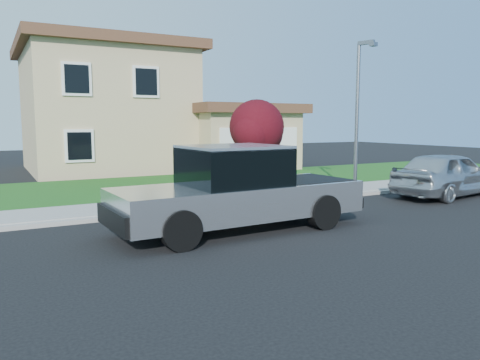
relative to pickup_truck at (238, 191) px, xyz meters
name	(u,v)px	position (x,y,z in m)	size (l,w,h in m)	color
ground	(261,229)	(0.53, -0.22, -0.98)	(80.00, 80.00, 0.00)	black
curb	(241,206)	(1.53, 2.68, -0.92)	(40.00, 0.20, 0.12)	gray
sidewalk	(225,200)	(1.53, 3.78, -0.91)	(40.00, 2.00, 0.15)	gray
lawn	(177,185)	(1.53, 8.28, -0.93)	(40.00, 7.00, 0.10)	#134313
house	(131,113)	(1.84, 16.17, 2.18)	(14.00, 11.30, 6.85)	tan
pickup_truck	(238,191)	(0.00, 0.00, 0.00)	(6.51, 2.55, 2.11)	black
woman	(191,186)	(-0.68, 1.40, 0.00)	(0.79, 0.64, 2.09)	tan
sedan	(447,174)	(9.12, 1.08, -0.17)	(1.93, 4.80, 1.63)	#B8BBBF
ornamental_tree	(257,130)	(4.74, 7.11, 1.37)	(2.57, 2.32, 3.53)	black
trash_bin	(258,182)	(2.62, 3.46, -0.34)	(0.82, 0.87, 0.98)	#0E361B
street_lamp	(359,110)	(6.11, 2.48, 2.11)	(0.39, 0.71, 5.43)	slate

